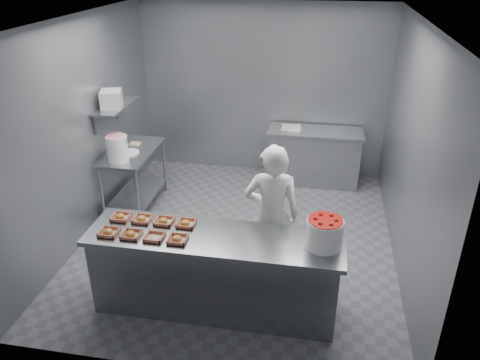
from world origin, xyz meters
name	(u,v)px	position (x,y,z in m)	size (l,w,h in m)	color
floor	(238,238)	(0.00, 0.00, 0.00)	(4.50, 4.50, 0.00)	#4C4C51
ceiling	(238,19)	(0.00, 0.00, 2.80)	(4.50, 4.50, 0.00)	white
wall_back	(263,91)	(0.00, 2.25, 1.40)	(4.00, 0.04, 2.80)	slate
wall_left	(84,131)	(-2.00, 0.00, 1.40)	(0.04, 4.50, 2.80)	slate
wall_right	(410,152)	(2.00, 0.00, 1.40)	(0.04, 4.50, 2.80)	slate
service_counter	(215,272)	(0.00, -1.35, 0.45)	(2.60, 0.70, 0.90)	slate
prep_table	(134,170)	(-1.65, 0.60, 0.59)	(0.60, 1.20, 0.90)	slate
back_counter	(314,156)	(0.90, 1.90, 0.45)	(1.50, 0.60, 0.90)	slate
wall_shelf	(115,106)	(-1.82, 0.60, 1.55)	(0.35, 0.90, 0.03)	slate
tray_0	(108,232)	(-1.05, -1.50, 0.92)	(0.19, 0.18, 0.06)	tan
tray_1	(131,234)	(-0.81, -1.50, 0.92)	(0.19, 0.18, 0.06)	tan
tray_2	(154,237)	(-0.57, -1.50, 0.92)	(0.19, 0.18, 0.04)	tan
tray_3	(177,239)	(-0.33, -1.50, 0.92)	(0.19, 0.18, 0.06)	tan
tray_4	(121,217)	(-1.05, -1.20, 0.92)	(0.19, 0.18, 0.06)	tan
tray_5	(142,219)	(-0.81, -1.20, 0.92)	(0.19, 0.18, 0.06)	tan
tray_6	(164,221)	(-0.57, -1.20, 0.92)	(0.19, 0.18, 0.06)	tan
tray_7	(186,223)	(-0.33, -1.20, 0.92)	(0.19, 0.18, 0.06)	tan
worker	(272,216)	(0.51, -0.75, 0.84)	(0.61, 0.40, 1.68)	white
strawberry_tub	(324,232)	(1.08, -1.33, 1.06)	(0.35, 0.35, 0.29)	white
glaze_bucket	(117,148)	(-1.69, 0.24, 1.09)	(0.30, 0.28, 0.43)	white
bucket_lid	(129,152)	(-1.66, 0.51, 0.91)	(0.28, 0.28, 0.02)	white
rag	(135,144)	(-1.70, 0.84, 0.91)	(0.15, 0.13, 0.02)	#CCB28C
appliance	(111,99)	(-1.82, 0.50, 1.68)	(0.27, 0.31, 0.23)	gray
paper_stack	(291,128)	(0.51, 1.90, 0.92)	(0.30, 0.22, 0.05)	silver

